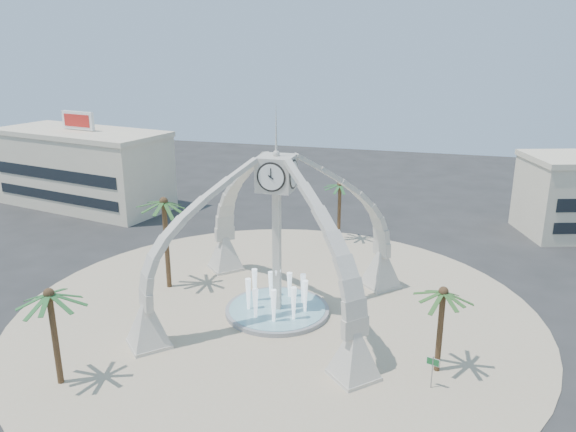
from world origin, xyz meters
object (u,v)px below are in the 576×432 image
(palm_east, at_px, (443,293))
(street_sign, at_px, (433,366))
(clock_tower, at_px, (277,233))
(palm_west, at_px, (164,203))
(fountain, at_px, (277,309))
(palm_north, at_px, (340,185))
(palm_south, at_px, (49,295))

(palm_east, relative_size, street_sign, 2.87)
(clock_tower, xyz_separation_m, palm_east, (12.06, -4.90, -1.06))
(palm_west, bearing_deg, fountain, -11.37)
(street_sign, bearing_deg, palm_east, 99.08)
(palm_west, distance_m, street_sign, 24.50)
(palm_north, bearing_deg, palm_east, -64.66)
(fountain, bearing_deg, palm_north, 85.12)
(fountain, bearing_deg, palm_south, -128.93)
(clock_tower, bearing_deg, palm_south, -128.93)
(palm_east, bearing_deg, palm_west, 162.66)
(clock_tower, height_order, palm_east, clock_tower)
(palm_east, bearing_deg, fountain, 157.87)
(clock_tower, bearing_deg, street_sign, -30.58)
(palm_north, bearing_deg, clock_tower, -94.88)
(palm_east, height_order, palm_north, palm_north)
(palm_west, height_order, palm_south, palm_west)
(fountain, relative_size, palm_west, 0.95)
(fountain, relative_size, palm_north, 1.17)
(clock_tower, distance_m, palm_west, 10.48)
(palm_north, distance_m, palm_south, 32.10)
(palm_south, bearing_deg, clock_tower, 51.07)
(palm_west, bearing_deg, palm_south, -89.53)
(clock_tower, relative_size, palm_south, 2.65)
(palm_east, xyz_separation_m, palm_south, (-22.16, -7.61, 0.49))
(palm_west, bearing_deg, palm_east, -17.34)
(clock_tower, xyz_separation_m, palm_north, (1.49, 17.42, -0.49))
(clock_tower, bearing_deg, palm_west, 168.63)
(clock_tower, height_order, palm_south, clock_tower)
(palm_west, distance_m, palm_south, 14.65)
(fountain, height_order, palm_north, palm_north)
(clock_tower, relative_size, street_sign, 8.24)
(palm_west, distance_m, palm_north, 19.37)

